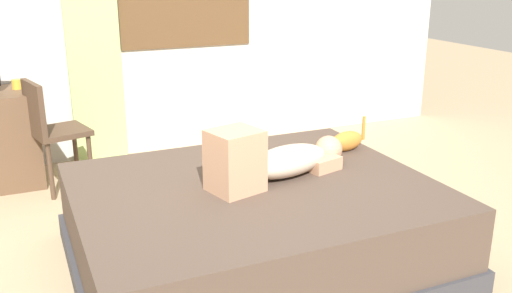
% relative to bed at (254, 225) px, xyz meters
% --- Properties ---
extents(ground_plane, '(16.00, 16.00, 0.00)m').
position_rel_bed_xyz_m(ground_plane, '(-0.11, -0.16, -0.24)').
color(ground_plane, tan).
extents(bed, '(2.01, 1.66, 0.49)m').
position_rel_bed_xyz_m(bed, '(0.00, 0.00, 0.00)').
color(bed, '#38383D').
rests_on(bed, ground).
extents(person_lying, '(0.94, 0.47, 0.34)m').
position_rel_bed_xyz_m(person_lying, '(0.14, 0.04, 0.36)').
color(person_lying, '#CCB299').
rests_on(person_lying, bed).
extents(cat, '(0.35, 0.16, 0.21)m').
position_rel_bed_xyz_m(cat, '(0.78, 0.30, 0.32)').
color(cat, '#C67A2D').
rests_on(cat, bed).
extents(cup, '(0.07, 0.07, 0.08)m').
position_rel_bed_xyz_m(cup, '(-1.14, 1.99, 0.54)').
color(cup, gold).
rests_on(cup, desk).
extents(chair_by_desk, '(0.46, 0.46, 0.86)m').
position_rel_bed_xyz_m(chair_by_desk, '(-0.95, 1.62, 0.27)').
color(chair_by_desk, '#4C3828').
rests_on(chair_by_desk, ground).
extents(curtain_left, '(0.44, 0.06, 2.41)m').
position_rel_bed_xyz_m(curtain_left, '(-0.50, 2.23, 0.96)').
color(curtain_left, '#ADCC75').
rests_on(curtain_left, ground).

